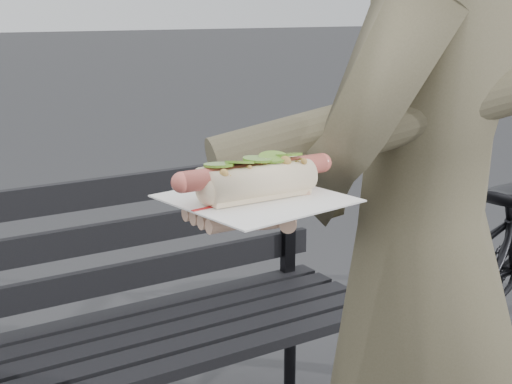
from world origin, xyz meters
The scene contains 3 objects.
park_bench centered at (0.07, 0.88, 0.52)m, with size 1.50×0.44×0.88m.
person centered at (0.35, 0.02, 0.88)m, with size 0.64×0.42×1.76m, color brown.
held_hotdog centered at (0.13, -0.03, 1.14)m, with size 0.64×0.32×0.20m.
Camera 1 is at (-0.51, -0.82, 1.33)m, focal length 50.00 mm.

